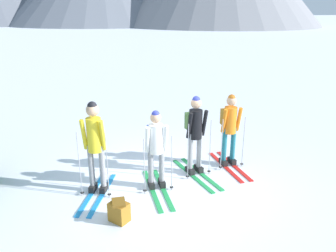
{
  "coord_description": "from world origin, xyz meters",
  "views": [
    {
      "loc": [
        -1.34,
        -5.97,
        3.41
      ],
      "look_at": [
        0.15,
        0.59,
        1.05
      ],
      "focal_mm": 35.5,
      "sensor_mm": 36.0,
      "label": 1
    }
  ],
  "objects_px": {
    "skier_in_orange": "(230,126)",
    "skier_in_yellow": "(95,143)",
    "skier_in_white": "(156,146)",
    "skier_in_black": "(195,131)",
    "backpack_on_snow_front": "(119,211)"
  },
  "relations": [
    {
      "from": "skier_in_orange",
      "to": "skier_in_yellow",
      "type": "bearing_deg",
      "value": -168.67
    },
    {
      "from": "skier_in_white",
      "to": "skier_in_orange",
      "type": "height_order",
      "value": "skier_in_orange"
    },
    {
      "from": "skier_in_yellow",
      "to": "backpack_on_snow_front",
      "type": "xyz_separation_m",
      "value": [
        0.32,
        -1.05,
        -0.85
      ]
    },
    {
      "from": "skier_in_yellow",
      "to": "skier_in_orange",
      "type": "bearing_deg",
      "value": 11.33
    },
    {
      "from": "skier_in_white",
      "to": "backpack_on_snow_front",
      "type": "height_order",
      "value": "skier_in_white"
    },
    {
      "from": "skier_in_white",
      "to": "skier_in_orange",
      "type": "distance_m",
      "value": 1.92
    },
    {
      "from": "skier_in_black",
      "to": "backpack_on_snow_front",
      "type": "distance_m",
      "value": 2.4
    },
    {
      "from": "skier_in_yellow",
      "to": "backpack_on_snow_front",
      "type": "distance_m",
      "value": 1.39
    },
    {
      "from": "skier_in_white",
      "to": "backpack_on_snow_front",
      "type": "distance_m",
      "value": 1.48
    },
    {
      "from": "skier_in_yellow",
      "to": "skier_in_orange",
      "type": "relative_size",
      "value": 1.1
    },
    {
      "from": "skier_in_white",
      "to": "skier_in_orange",
      "type": "relative_size",
      "value": 1.0
    },
    {
      "from": "skier_in_yellow",
      "to": "skier_in_orange",
      "type": "xyz_separation_m",
      "value": [
        2.96,
        0.59,
        -0.09
      ]
    },
    {
      "from": "skier_in_yellow",
      "to": "skier_in_black",
      "type": "relative_size",
      "value": 1.06
    },
    {
      "from": "skier_in_white",
      "to": "skier_in_black",
      "type": "distance_m",
      "value": 1.03
    },
    {
      "from": "skier_in_white",
      "to": "skier_in_orange",
      "type": "bearing_deg",
      "value": 19.96
    }
  ]
}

